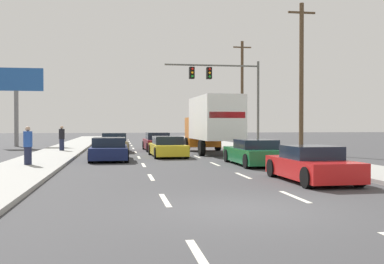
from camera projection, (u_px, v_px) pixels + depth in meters
ground_plane at (156, 149)px, 34.83m from camera, size 140.00×140.00×0.00m
sidewalk_right at (262, 151)px, 30.95m from camera, size 2.95×80.00×0.14m
sidewalk_left at (56, 153)px, 28.82m from camera, size 2.95×80.00×0.14m
lane_markings at (164, 154)px, 28.98m from camera, size 3.54×57.00×0.01m
car_tan at (114, 143)px, 31.59m from camera, size 2.00×4.49×1.31m
car_navy at (109, 150)px, 24.17m from camera, size 2.01×4.66×1.21m
car_maroon at (157, 142)px, 33.07m from camera, size 1.94×4.62×1.32m
car_yellow at (168, 147)px, 26.90m from camera, size 2.03×4.59×1.20m
box_truck at (213, 122)px, 29.70m from camera, size 2.70×7.94×3.66m
car_green at (254, 153)px, 21.39m from camera, size 1.98×4.61×1.19m
car_red at (312, 165)px, 15.17m from camera, size 1.93×4.14×1.19m
traffic_signal_mast at (221, 82)px, 37.68m from camera, size 7.94×0.69×7.16m
utility_pole_mid at (301, 77)px, 29.25m from camera, size 1.80×0.28×9.64m
utility_pole_far at (242, 91)px, 44.95m from camera, size 1.80×0.28×10.07m
roadside_billboard at (16, 90)px, 39.23m from camera, size 4.49×0.36×6.75m
pedestrian_near_corner at (62, 138)px, 30.84m from camera, size 0.38×0.38×1.66m
pedestrian_mid_block at (28, 146)px, 19.94m from camera, size 0.38×0.38×1.67m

